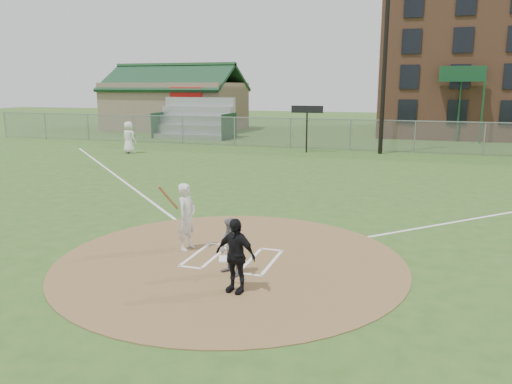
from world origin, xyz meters
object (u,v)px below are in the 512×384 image
(batter_at_plate, at_px, (187,216))
(home_plate, at_px, (228,259))
(umpire, at_px, (235,255))
(ondeck_player, at_px, (129,138))
(catcher, at_px, (232,247))

(batter_at_plate, bearing_deg, home_plate, -18.35)
(batter_at_plate, bearing_deg, umpire, -45.58)
(umpire, height_order, ondeck_player, ondeck_player)
(catcher, xyz_separation_m, batter_at_plate, (-1.72, 1.34, 0.22))
(home_plate, xyz_separation_m, batter_at_plate, (-1.29, 0.43, 0.85))
(home_plate, bearing_deg, batter_at_plate, 161.65)
(home_plate, xyz_separation_m, catcher, (0.43, -0.91, 0.63))
(ondeck_player, bearing_deg, catcher, 138.32)
(home_plate, bearing_deg, catcher, -64.69)
(umpire, bearing_deg, batter_at_plate, 146.02)
(catcher, distance_m, batter_at_plate, 2.20)
(ondeck_player, relative_size, batter_at_plate, 1.11)
(catcher, relative_size, ondeck_player, 0.66)
(catcher, distance_m, ondeck_player, 21.84)
(catcher, xyz_separation_m, umpire, (0.39, -0.81, 0.13))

